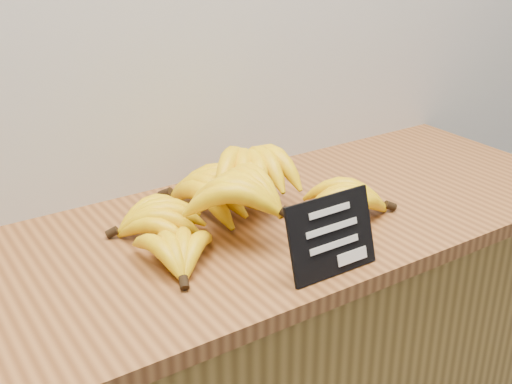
% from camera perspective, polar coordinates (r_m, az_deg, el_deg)
% --- Properties ---
extents(counter_top, '(1.51, 0.54, 0.03)m').
position_cam_1_polar(counter_top, '(1.21, -1.30, -3.73)').
color(counter_top, brown).
rests_on(counter_top, counter).
extents(chalkboard_sign, '(0.16, 0.04, 0.13)m').
position_cam_1_polar(chalkboard_sign, '(1.04, 6.76, -3.88)').
color(chalkboard_sign, black).
rests_on(chalkboard_sign, counter_top).
extents(banana_pile, '(0.55, 0.42, 0.13)m').
position_cam_1_polar(banana_pile, '(1.19, -1.91, -0.43)').
color(banana_pile, yellow).
rests_on(banana_pile, counter_top).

